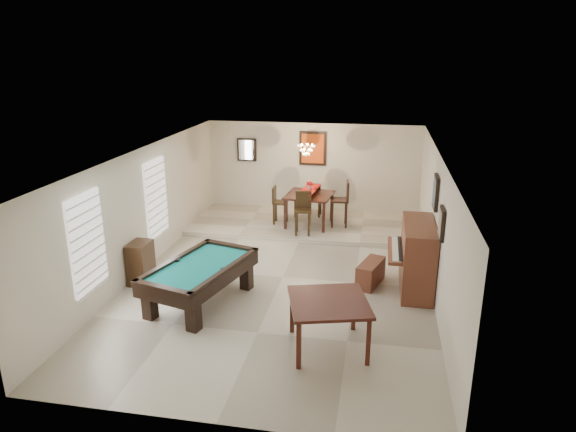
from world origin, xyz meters
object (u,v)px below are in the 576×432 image
(apothecary_chest, at_px, (141,263))
(dining_chair_south, at_px, (303,214))
(upright_piano, at_px, (409,257))
(dining_chair_east, at_px, (339,204))
(chandelier, at_px, (306,146))
(dining_chair_west, at_px, (280,205))
(dining_table, at_px, (309,207))
(pool_table, at_px, (201,284))
(square_table, at_px, (328,324))
(flower_vase, at_px, (309,185))
(dining_chair_north, at_px, (315,199))
(piano_bench, at_px, (371,273))

(apothecary_chest, distance_m, dining_chair_south, 4.22)
(upright_piano, relative_size, dining_chair_south, 1.53)
(dining_chair_east, xyz_separation_m, chandelier, (-0.89, 0.05, 1.48))
(dining_chair_west, bearing_deg, dining_table, -88.38)
(pool_table, relative_size, upright_piano, 1.38)
(square_table, distance_m, dining_chair_south, 4.99)
(dining_chair_east, bearing_deg, square_table, -3.49)
(flower_vase, xyz_separation_m, dining_chair_west, (-0.76, -0.02, -0.57))
(dining_chair_south, distance_m, chandelier, 1.76)
(flower_vase, relative_size, dining_chair_west, 0.23)
(dining_chair_north, xyz_separation_m, dining_chair_east, (0.74, -0.74, 0.12))
(dining_chair_west, relative_size, chandelier, 1.65)
(apothecary_chest, xyz_separation_m, dining_chair_north, (2.94, 4.65, 0.17))
(apothecary_chest, bearing_deg, dining_chair_north, 57.73)
(square_table, bearing_deg, piano_bench, 76.40)
(pool_table, distance_m, dining_chair_east, 5.04)
(upright_piano, relative_size, flower_vase, 7.14)
(apothecary_chest, distance_m, dining_chair_east, 5.37)
(pool_table, distance_m, dining_table, 4.70)
(square_table, bearing_deg, chandelier, 101.97)
(piano_bench, distance_m, dining_chair_south, 2.97)
(pool_table, distance_m, piano_bench, 3.39)
(dining_chair_south, relative_size, dining_chair_west, 1.07)
(dining_table, distance_m, chandelier, 1.61)
(upright_piano, bearing_deg, square_table, -118.69)
(apothecary_chest, relative_size, chandelier, 1.43)
(piano_bench, distance_m, dining_chair_west, 3.97)
(apothecary_chest, xyz_separation_m, dining_table, (2.89, 3.86, 0.17))
(square_table, distance_m, apothecary_chest, 4.34)
(flower_vase, xyz_separation_m, chandelier, (-0.11, 0.09, 1.01))
(dining_table, xyz_separation_m, dining_chair_west, (-0.76, -0.02, 0.02))
(piano_bench, height_order, apothecary_chest, apothecary_chest)
(dining_chair_north, xyz_separation_m, chandelier, (-0.16, -0.69, 1.60))
(pool_table, bearing_deg, upright_piano, 34.36)
(upright_piano, height_order, chandelier, chandelier)
(piano_bench, relative_size, apothecary_chest, 1.01)
(square_table, relative_size, dining_chair_west, 1.21)
(flower_vase, bearing_deg, upright_piano, -52.75)
(square_table, distance_m, flower_vase, 5.75)
(pool_table, height_order, dining_chair_north, dining_chair_north)
(pool_table, xyz_separation_m, upright_piano, (3.82, 1.31, 0.31))
(apothecary_chest, height_order, dining_table, dining_table)
(chandelier, bearing_deg, apothecary_chest, -125.10)
(chandelier, bearing_deg, upright_piano, -52.36)
(chandelier, bearing_deg, square_table, -78.03)
(upright_piano, relative_size, chandelier, 2.71)
(square_table, relative_size, dining_table, 1.04)
(square_table, relative_size, dining_chair_north, 1.25)
(piano_bench, height_order, flower_vase, flower_vase)
(piano_bench, distance_m, apothecary_chest, 4.65)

